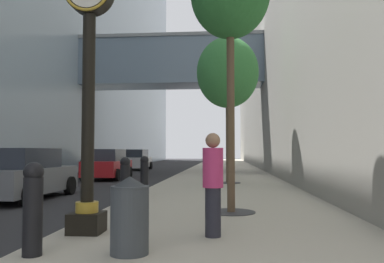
{
  "coord_description": "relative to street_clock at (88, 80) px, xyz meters",
  "views": [
    {
      "loc": [
        2.92,
        -1.42,
        1.53
      ],
      "look_at": [
        0.86,
        23.54,
        2.79
      ],
      "focal_mm": 37.12,
      "sensor_mm": 36.0,
      "label": 1
    }
  ],
  "objects": [
    {
      "name": "car_black_far",
      "position": [
        -5.97,
        20.5,
        -1.99
      ],
      "size": [
        2.11,
        4.7,
        1.58
      ],
      "color": "black",
      "rests_on": "ground"
    },
    {
      "name": "car_grey_mid",
      "position": [
        -4.05,
        5.53,
        -1.97
      ],
      "size": [
        2.08,
        4.43,
        1.63
      ],
      "color": "slate",
      "rests_on": "ground"
    },
    {
      "name": "pedestrian_walking",
      "position": [
        2.16,
        -0.11,
        -1.73
      ],
      "size": [
        0.47,
        0.47,
        1.69
      ],
      "color": "#23232D",
      "rests_on": "sidewalk_right"
    },
    {
      "name": "trash_bin",
      "position": [
        1.06,
        -1.3,
        -2.09
      ],
      "size": [
        0.53,
        0.53,
        1.05
      ],
      "color": "#383D42",
      "rests_on": "sidewalk_right"
    },
    {
      "name": "sidewalk_right",
      "position": [
        2.29,
        24.77,
        -2.69
      ],
      "size": [
        5.73,
        80.0,
        0.14
      ],
      "primitive_type": "cube",
      "color": "#ADA593",
      "rests_on": "ground"
    },
    {
      "name": "bollard_third",
      "position": [
        -0.21,
        3.43,
        -1.97
      ],
      "size": [
        0.27,
        0.27,
        1.25
      ],
      "color": "black",
      "rests_on": "sidewalk_right"
    },
    {
      "name": "bollard_fourth",
      "position": [
        -0.21,
        5.89,
        -1.97
      ],
      "size": [
        0.27,
        0.27,
        1.25
      ],
      "color": "black",
      "rests_on": "sidewalk_right"
    },
    {
      "name": "ground_plane",
      "position": [
        -0.57,
        21.77,
        -2.76
      ],
      "size": [
        110.0,
        110.0,
        0.0
      ],
      "primitive_type": "plane",
      "color": "#262628",
      "rests_on": "ground"
    },
    {
      "name": "bollard_nearest",
      "position": [
        -0.21,
        -1.49,
        -1.97
      ],
      "size": [
        0.27,
        0.27,
        1.25
      ],
      "color": "black",
      "rests_on": "sidewalk_right"
    },
    {
      "name": "street_clock",
      "position": [
        0.0,
        0.0,
        0.0
      ],
      "size": [
        0.84,
        0.55,
        4.77
      ],
      "color": "black",
      "rests_on": "sidewalk_right"
    },
    {
      "name": "car_red_near",
      "position": [
        -4.06,
        14.67,
        -1.96
      ],
      "size": [
        2.03,
        4.18,
        1.65
      ],
      "color": "#AD191E",
      "rests_on": "ground"
    },
    {
      "name": "car_white_trailing",
      "position": [
        -4.97,
        25.97,
        -1.95
      ],
      "size": [
        2.03,
        4.11,
        1.69
      ],
      "color": "silver",
      "rests_on": "ground"
    },
    {
      "name": "street_tree_mid_near",
      "position": [
        2.49,
        10.99,
        2.27
      ],
      "size": [
        2.76,
        2.76,
        6.5
      ],
      "color": "#333335",
      "rests_on": "sidewalk_right"
    }
  ]
}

